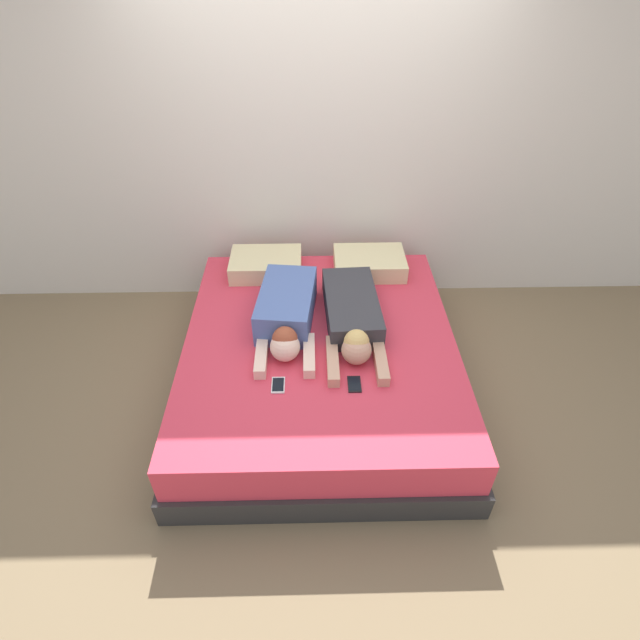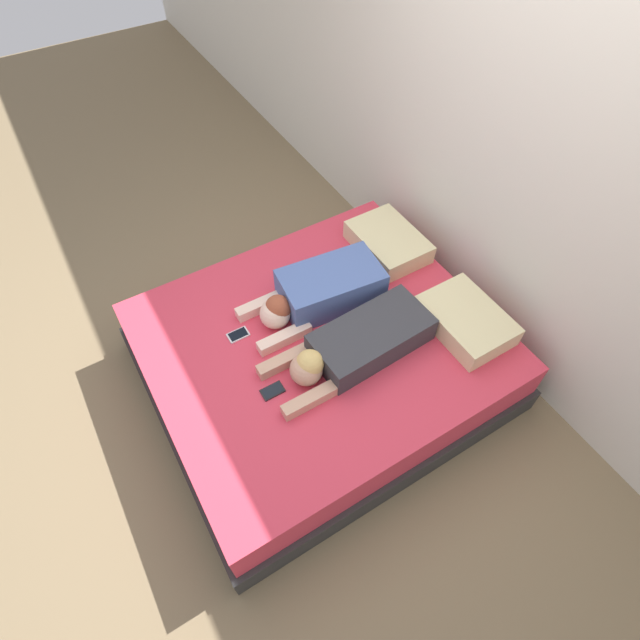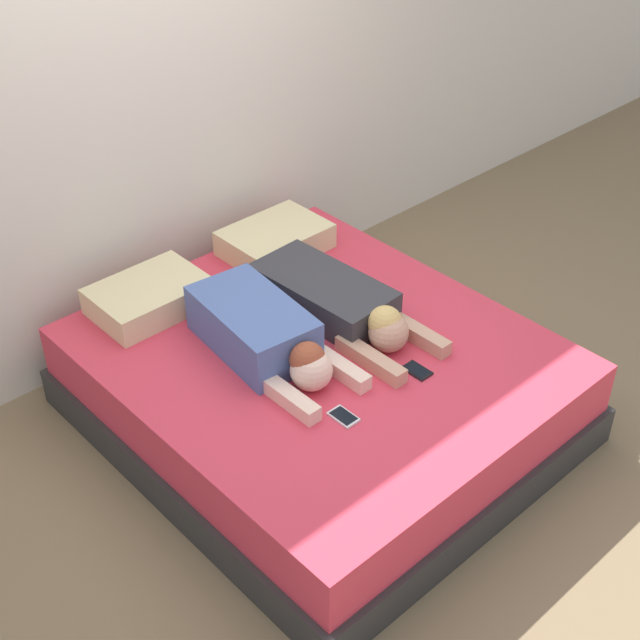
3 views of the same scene
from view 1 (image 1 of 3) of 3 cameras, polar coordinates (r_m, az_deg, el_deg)
The scene contains 9 objects.
ground_plane at distance 3.55m, azimuth 0.00°, elevation -7.46°, with size 12.00×12.00×0.00m, color #7F6B4C.
wall_back at distance 3.83m, azimuth -0.41°, elevation 19.69°, with size 12.00×0.06×2.60m.
bed at distance 3.39m, azimuth 0.00°, elevation -4.92°, with size 1.81×2.05×0.45m.
pillow_head_left at distance 3.83m, azimuth -6.19°, elevation 6.34°, with size 0.53×0.38×0.14m.
pillow_head_right at distance 3.84m, azimuth 5.66°, elevation 6.49°, with size 0.53×0.38×0.14m.
person_left at distance 3.27m, azimuth -3.86°, elevation 0.76°, with size 0.41×0.90×0.23m.
person_right at distance 3.27m, azimuth 3.74°, elevation 0.34°, with size 0.38×1.01×0.21m.
cell_phone_left at distance 2.94m, azimuth -4.81°, elevation -7.42°, with size 0.08×0.13×0.01m.
cell_phone_right at distance 2.94m, azimuth 3.95°, elevation -7.33°, with size 0.08×0.13×0.01m.
Camera 1 is at (-0.05, -2.43, 2.59)m, focal length 28.00 mm.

